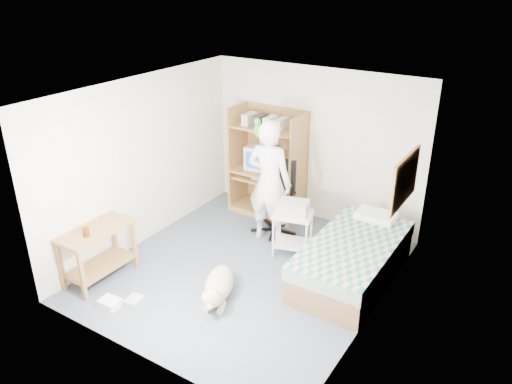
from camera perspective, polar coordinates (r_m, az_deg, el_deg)
floor at (r=7.02m, az=-1.11°, el=-8.96°), size 4.00×4.00×0.00m
wall_back at (r=8.05m, az=6.73°, el=5.29°), size 3.60×0.02×2.50m
wall_right at (r=5.72m, az=14.03°, el=-3.54°), size 0.02×4.00×2.50m
wall_left at (r=7.50m, az=-12.77°, el=3.40°), size 0.02×4.00×2.50m
ceiling at (r=6.02m, az=-1.31°, el=11.34°), size 3.60×4.00×0.02m
computer_hutch at (r=8.29m, az=1.43°, el=2.87°), size 1.20×0.63×1.80m
bed at (r=6.84m, az=10.99°, el=-7.59°), size 1.02×2.02×0.66m
side_desk at (r=6.93m, az=-17.63°, el=-5.95°), size 0.50×1.00×0.75m
corkboard at (r=6.43m, az=16.66°, el=1.32°), size 0.04×0.94×0.66m
office_chair at (r=7.85m, az=2.34°, el=-1.70°), size 0.64×0.64×1.14m
person at (r=7.36m, az=1.54°, el=1.08°), size 0.72×0.50×1.90m
parrot at (r=7.20m, az=0.30°, el=7.22°), size 0.14×0.24×0.38m
dog at (r=6.42m, az=-4.36°, el=-10.66°), size 0.62×1.02×0.41m
printer_cart at (r=7.22m, az=4.22°, el=-3.98°), size 0.64×0.56×0.65m
printer at (r=7.08m, az=4.30°, el=-1.77°), size 0.49×0.42×0.18m
crt_monitor at (r=8.31m, az=0.56°, el=4.06°), size 0.46×0.49×0.40m
keyboard at (r=8.20m, az=1.10°, el=1.49°), size 0.47×0.22×0.03m
pencil_cup at (r=8.06m, az=3.11°, el=2.21°), size 0.08×0.08×0.12m
drink_glass at (r=6.65m, az=-18.86°, el=-4.35°), size 0.08×0.08×0.12m
floor_box_a at (r=6.59m, az=-16.36°, el=-12.09°), size 0.26×0.21×0.10m
floor_box_b at (r=6.57m, az=-13.75°, el=-11.99°), size 0.21×0.24×0.08m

